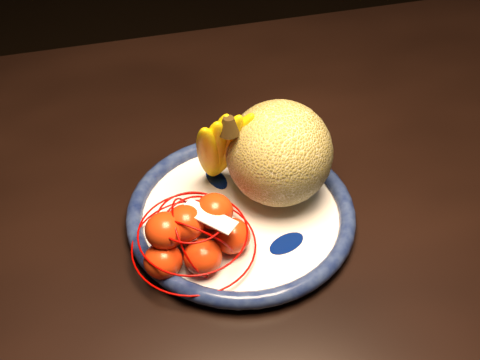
{
  "coord_description": "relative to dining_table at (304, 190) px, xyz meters",
  "views": [
    {
      "loc": [
        -0.2,
        -0.81,
        1.36
      ],
      "look_at": [
        -0.12,
        -0.22,
        0.79
      ],
      "focal_mm": 45.0,
      "sensor_mm": 36.0,
      "label": 1
    }
  ],
  "objects": [
    {
      "name": "fruit_bowl",
      "position": [
        -0.12,
        -0.12,
        0.09
      ],
      "size": [
        0.32,
        0.32,
        0.03
      ],
      "rotation": [
        0.0,
        0.0,
        -0.13
      ],
      "color": "white",
      "rests_on": "dining_table"
    },
    {
      "name": "dining_table",
      "position": [
        0.0,
        0.0,
        0.0
      ],
      "size": [
        1.53,
        1.03,
        0.72
      ],
      "rotation": [
        0.0,
        0.0,
        0.12
      ],
      "color": "black",
      "rests_on": "ground"
    },
    {
      "name": "price_tag",
      "position": [
        -0.17,
        -0.19,
        0.16
      ],
      "size": [
        0.07,
        0.07,
        0.01
      ],
      "primitive_type": "cube",
      "rotation": [
        -0.14,
        0.1,
        -0.63
      ],
      "color": "white",
      "rests_on": "mandarin_bag"
    },
    {
      "name": "banana_bunch",
      "position": [
        -0.15,
        -0.07,
        0.17
      ],
      "size": [
        0.1,
        0.11,
        0.16
      ],
      "rotation": [
        0.0,
        0.0,
        0.33
      ],
      "color": "yellow",
      "rests_on": "fruit_bowl"
    },
    {
      "name": "cantaloupe",
      "position": [
        -0.07,
        -0.08,
        0.16
      ],
      "size": [
        0.15,
        0.15,
        0.15
      ],
      "primitive_type": "sphere",
      "color": "olive",
      "rests_on": "fruit_bowl"
    },
    {
      "name": "mandarin_bag",
      "position": [
        -0.2,
        -0.18,
        0.12
      ],
      "size": [
        0.19,
        0.19,
        0.1
      ],
      "rotation": [
        0.0,
        0.0,
        0.17
      ],
      "color": "red",
      "rests_on": "fruit_bowl"
    }
  ]
}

